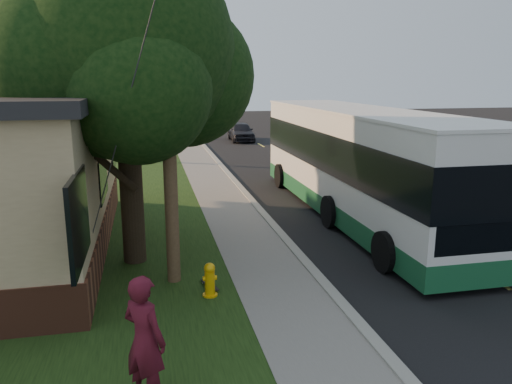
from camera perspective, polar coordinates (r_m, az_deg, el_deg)
ground at (r=11.53m, az=7.90°, el=-10.81°), size 120.00×120.00×0.00m
road at (r=21.83m, az=8.78°, el=0.58°), size 8.00×80.00×0.01m
curb at (r=20.74m, az=-1.59°, el=0.23°), size 0.25×80.00×0.12m
sidewalk at (r=20.58m, az=-4.33°, el=0.05°), size 2.00×80.00×0.08m
grass_verge at (r=20.42m, az=-14.10°, el=-0.44°), size 5.00×80.00×0.07m
fire_hydrant at (r=10.79m, az=-5.31°, el=-9.95°), size 0.32×0.32×0.74m
utility_pole at (r=10.88m, az=-10.23°, el=12.80°), size 2.86×3.21×9.07m
leafy_tree at (r=12.55m, az=-14.74°, el=15.03°), size 6.30×6.00×7.80m
bare_tree_near at (r=27.99m, az=-11.86°, el=7.61°), size 1.38×1.21×4.31m
bare_tree_far at (r=39.97m, az=-11.35°, el=8.94°), size 1.38×1.21×4.03m
traffic_signal at (r=44.11m, az=-6.90°, el=10.96°), size 0.18×0.22×5.50m
transit_bus at (r=17.05m, az=11.73°, el=3.59°), size 3.09×13.40×3.62m
skateboarder at (r=7.44m, az=-12.60°, el=-16.20°), size 0.83×0.82×1.93m
skateboard_main at (r=11.32m, az=-5.31°, el=-10.54°), size 0.35×0.75×0.07m
dumpster at (r=13.59m, az=-25.83°, el=-5.48°), size 1.55×1.36×1.17m
distant_car at (r=37.46m, az=-1.74°, el=6.93°), size 1.80×4.18×1.41m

